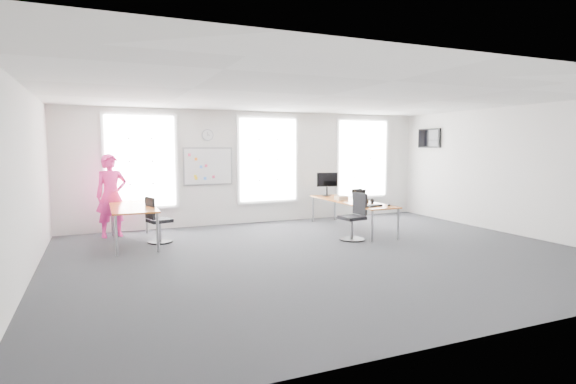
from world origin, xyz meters
name	(u,v)px	position (x,y,z in m)	size (l,w,h in m)	color
floor	(326,254)	(0.00, 0.00, 0.00)	(10.00, 10.00, 0.00)	#242529
ceiling	(328,95)	(0.00, 0.00, 3.00)	(10.00, 10.00, 0.00)	white
wall_back	(257,167)	(0.00, 4.00, 1.50)	(10.00, 10.00, 0.00)	white
wall_front	(503,199)	(0.00, -4.00, 1.50)	(10.00, 10.00, 0.00)	white
wall_left	(22,185)	(-5.00, 0.00, 1.50)	(10.00, 10.00, 0.00)	white
wall_right	(518,171)	(5.00, 0.00, 1.50)	(10.00, 10.00, 0.00)	white
window_left	(141,161)	(-3.00, 3.97, 1.70)	(1.60, 0.06, 2.20)	white
window_mid	(268,160)	(0.30, 3.97, 1.70)	(1.60, 0.06, 2.20)	white
window_right	(362,159)	(3.30, 3.97, 1.70)	(1.60, 0.06, 2.20)	white
desk_right	(351,203)	(1.75, 2.01, 0.68)	(0.80, 2.99, 0.73)	#BB5B24
desk_left	(133,209)	(-3.33, 2.50, 0.74)	(0.88, 2.21, 0.80)	#BB5B24
chair_right	(354,219)	(1.20, 0.95, 0.45)	(0.55, 0.55, 1.04)	black
chair_left	(157,223)	(-2.85, 2.33, 0.43)	(0.56, 0.55, 0.99)	black
person	(111,196)	(-3.71, 3.41, 0.95)	(0.69, 0.45, 1.89)	#F12B88
whiteboard	(208,166)	(-1.35, 3.97, 1.55)	(1.20, 0.03, 0.90)	white
wall_clock	(207,135)	(-1.35, 3.97, 2.35)	(0.30, 0.30, 0.04)	gray
tv	(429,138)	(4.95, 3.00, 2.30)	(0.06, 0.90, 0.55)	black
keyboard	(373,206)	(1.66, 0.91, 0.74)	(0.48, 0.17, 0.02)	black
mouse	(389,205)	(2.01, 0.82, 0.75)	(0.07, 0.11, 0.04)	black
lens_cap	(372,204)	(1.89, 1.29, 0.73)	(0.07, 0.07, 0.01)	black
headphones	(369,201)	(1.89, 1.41, 0.78)	(0.19, 0.10, 0.11)	black
laptop_sleeve	(359,195)	(1.85, 1.84, 0.87)	(0.38, 0.30, 0.30)	black
paper_stack	(341,198)	(1.63, 2.30, 0.78)	(0.28, 0.21, 0.10)	beige
monitor	(327,182)	(1.71, 3.20, 1.11)	(0.56, 0.23, 0.63)	black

